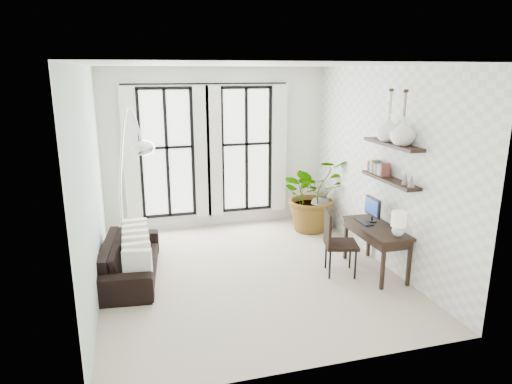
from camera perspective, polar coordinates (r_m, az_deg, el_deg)
name	(u,v)px	position (r m, az deg, el deg)	size (l,w,h in m)	color
floor	(249,273)	(7.37, -0.89, -10.12)	(5.00, 5.00, 0.00)	#C0B199
ceiling	(248,65)	(6.67, -1.00, 15.63)	(5.00, 5.00, 0.00)	white
wall_left	(90,185)	(6.66, -20.03, 0.83)	(5.00, 5.00, 0.00)	#B4C9BC
wall_right	(382,167)	(7.71, 15.47, 3.03)	(5.00, 5.00, 0.00)	white
wall_back	(217,149)	(9.24, -4.90, 5.42)	(4.50, 4.50, 0.00)	white
windows	(208,152)	(9.14, -6.04, 5.03)	(3.26, 0.13, 2.65)	white
wall_shelves	(389,165)	(7.25, 16.34, 3.27)	(0.25, 1.30, 0.60)	black
sofa	(130,259)	(7.42, -15.43, -8.02)	(2.02, 0.79, 0.59)	black
throw_pillows	(136,245)	(7.34, -14.76, -6.48)	(0.40, 1.52, 0.40)	white
plant	(313,194)	(9.14, 7.13, -0.23)	(1.34, 1.16, 1.49)	#2D7228
desk	(378,231)	(7.36, 15.04, -4.68)	(0.54, 1.28, 1.15)	black
desk_chair	(335,238)	(7.24, 9.88, -5.74)	(0.60, 0.60, 1.03)	black
arc_lamp	(129,147)	(7.34, -15.55, 5.40)	(0.77, 1.08, 2.61)	silver
buddha	(321,211)	(9.32, 8.10, -2.33)	(0.50, 0.50, 0.90)	gray
vase_a	(403,132)	(6.93, 17.91, 7.15)	(0.37, 0.37, 0.38)	white
vase_b	(388,129)	(7.26, 16.19, 7.61)	(0.37, 0.37, 0.38)	white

